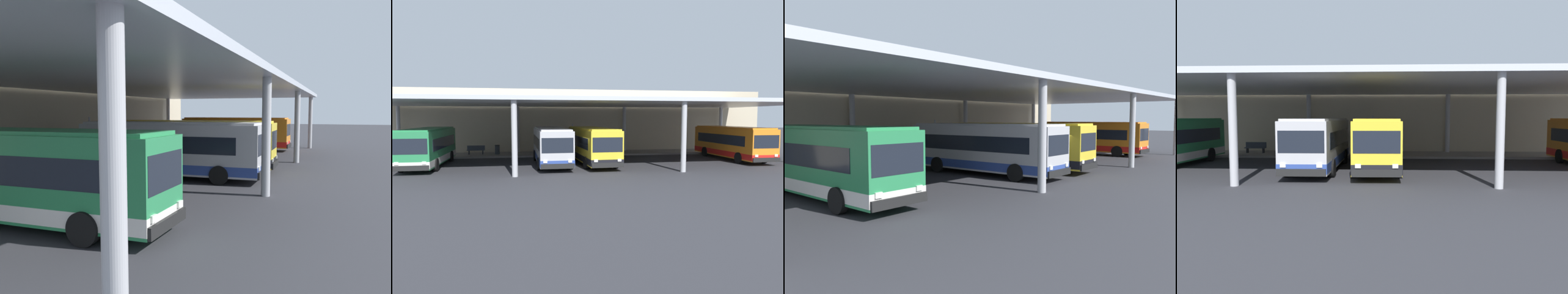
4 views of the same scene
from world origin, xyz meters
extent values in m
plane|color=#333338|center=(0.00, 0.00, 0.00)|extent=(200.00, 200.00, 0.00)
cube|color=gray|center=(0.00, 11.75, 0.09)|extent=(42.00, 4.50, 0.18)
cube|color=#C1B293|center=(0.00, 15.00, 3.65)|extent=(48.00, 1.60, 7.30)
cube|color=silver|center=(0.00, 5.50, 5.40)|extent=(40.00, 17.00, 0.30)
cylinder|color=#B2B2B7|center=(-6.17, -2.50, 2.62)|extent=(0.40, 0.40, 5.25)
cylinder|color=#B2B2B7|center=(-6.17, 13.50, 2.62)|extent=(0.40, 0.40, 5.25)
cylinder|color=#B2B2B7|center=(6.17, -2.50, 2.62)|extent=(0.40, 0.40, 5.25)
cylinder|color=#B2B2B7|center=(6.17, 13.50, 2.62)|extent=(0.40, 0.40, 5.25)
cylinder|color=black|center=(-14.57, 7.10, 0.50)|extent=(0.29, 1.00, 1.00)
cylinder|color=black|center=(-12.12, 7.12, 0.50)|extent=(0.29, 1.00, 1.00)
cube|color=#B7B7BC|center=(-3.22, 3.46, 1.70)|extent=(2.65, 10.43, 2.70)
cube|color=#2D4799|center=(-3.22, 3.46, 0.70)|extent=(2.67, 10.45, 0.50)
cube|color=black|center=(-3.22, 3.61, 2.00)|extent=(2.66, 8.56, 0.90)
cube|color=black|center=(-3.15, -1.69, 2.05)|extent=(2.30, 0.15, 1.10)
cube|color=black|center=(-3.14, -1.78, 0.55)|extent=(2.45, 0.19, 0.36)
cube|color=silver|center=(-3.22, 3.46, 3.11)|extent=(2.44, 10.02, 0.12)
cube|color=yellow|center=(-3.15, -1.66, 2.87)|extent=(1.75, 0.14, 0.28)
cube|color=white|center=(-4.04, -1.78, 0.90)|extent=(0.28, 0.08, 0.20)
cube|color=white|center=(-2.24, -1.75, 0.90)|extent=(0.28, 0.08, 0.20)
cylinder|color=black|center=(-4.40, 0.22, 0.50)|extent=(0.29, 1.00, 1.00)
cylinder|color=black|center=(-1.95, 0.26, 0.50)|extent=(0.29, 1.00, 1.00)
cylinder|color=black|center=(-4.48, 6.30, 0.50)|extent=(0.29, 1.00, 1.00)
cylinder|color=black|center=(-2.03, 6.34, 0.50)|extent=(0.29, 1.00, 1.00)
cube|color=yellow|center=(0.37, 3.43, 1.70)|extent=(2.86, 10.48, 2.70)
cube|color=black|center=(0.37, 3.43, 0.70)|extent=(2.88, 10.50, 0.50)
cube|color=black|center=(0.36, 3.58, 2.00)|extent=(2.83, 8.61, 0.90)
cube|color=black|center=(0.55, -1.72, 2.05)|extent=(2.30, 0.20, 1.10)
cube|color=black|center=(0.55, -1.81, 0.55)|extent=(2.45, 0.24, 0.36)
cube|color=yellow|center=(0.37, 3.43, 3.11)|extent=(2.64, 10.06, 0.12)
cube|color=yellow|center=(0.54, -1.69, 2.87)|extent=(1.75, 0.18, 0.28)
cube|color=white|center=(-0.35, -1.83, 0.90)|extent=(0.28, 0.09, 0.20)
cube|color=white|center=(1.45, -1.77, 0.90)|extent=(0.28, 0.09, 0.20)
cylinder|color=black|center=(-0.74, 0.16, 0.50)|extent=(0.31, 1.01, 1.00)
cylinder|color=black|center=(1.70, 0.25, 0.50)|extent=(0.31, 1.01, 1.00)
cylinder|color=black|center=(-0.95, 6.24, 0.50)|extent=(0.31, 1.01, 1.00)
cylinder|color=black|center=(1.49, 6.33, 0.50)|extent=(0.31, 1.01, 1.00)
cylinder|color=black|center=(13.14, 7.19, 0.50)|extent=(0.29, 1.00, 1.00)
cube|color=#383D47|center=(-10.48, 11.75, 0.63)|extent=(1.80, 0.44, 0.08)
cube|color=#383D47|center=(-10.48, 11.95, 0.88)|extent=(1.80, 0.06, 0.44)
cube|color=#2D2D33|center=(-11.18, 11.75, 0.41)|extent=(0.10, 0.36, 0.45)
cube|color=#2D2D33|center=(-9.78, 11.75, 0.41)|extent=(0.10, 0.36, 0.45)
cylinder|color=#33383D|center=(-8.27, 11.52, 0.63)|extent=(0.48, 0.48, 0.90)
cylinder|color=black|center=(-8.27, 11.52, 1.12)|extent=(0.52, 0.52, 0.08)
cylinder|color=#B2B2B7|center=(-0.31, 10.95, 1.78)|extent=(0.12, 0.12, 3.20)
cube|color=#B22323|center=(-0.31, 10.93, 2.16)|extent=(0.70, 0.04, 1.80)
camera|label=1|loc=(-23.43, -5.65, 3.75)|focal=36.14mm
camera|label=2|loc=(-5.61, -27.57, 4.08)|focal=33.20mm
camera|label=3|loc=(-21.83, -11.84, 3.46)|focal=35.49mm
camera|label=4|loc=(1.29, -19.53, 3.25)|focal=34.13mm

